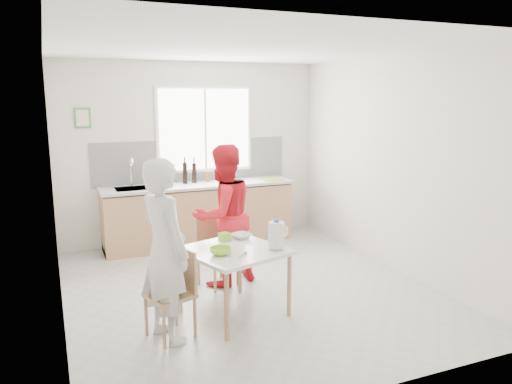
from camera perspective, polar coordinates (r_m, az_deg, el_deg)
ground at (r=5.89m, az=-0.94°, el=-10.99°), size 4.50×4.50×0.00m
room_shell at (r=5.49m, az=-0.99°, el=5.13°), size 4.50×4.50×4.50m
window at (r=7.65m, az=-5.85°, el=7.15°), size 1.50×0.06×1.30m
backsplash at (r=7.65m, az=-7.25°, el=3.55°), size 3.00×0.02×0.65m
picture_frame at (r=7.33m, az=-19.22°, el=8.00°), size 0.22×0.03×0.28m
kitchen_counter at (r=7.53m, az=-6.53°, el=-2.82°), size 2.84×0.64×1.37m
dining_table at (r=5.05m, az=-2.55°, el=-7.31°), size 1.13×1.13×0.69m
chair_left at (r=4.74m, az=-9.20°, el=-10.88°), size 0.48×0.48×0.82m
chair_far at (r=5.92m, az=-4.76°, el=-6.21°), size 0.48×0.48×0.83m
person_white at (r=4.56m, az=-10.40°, el=-6.62°), size 0.57×0.71×1.68m
person_red at (r=5.84m, az=-3.77°, el=-2.68°), size 0.96×0.85×1.66m
bowl_green at (r=4.86m, az=-4.06°, el=-6.75°), size 0.27×0.27×0.07m
bowl_white at (r=5.39m, az=-1.69°, el=-5.05°), size 0.26×0.26×0.05m
milk_jug at (r=4.98m, az=2.38°, el=-4.86°), size 0.22×0.16×0.29m
green_box at (r=5.29m, az=-3.59°, el=-5.16°), size 0.13×0.13×0.09m
spoon at (r=4.81m, az=-1.68°, el=-7.22°), size 0.13×0.11×0.01m
cutting_board at (r=7.71m, az=1.83°, el=1.44°), size 0.36×0.26×0.01m
wine_bottle_a at (r=7.43m, az=-8.13°, el=2.17°), size 0.07×0.07×0.32m
wine_bottle_b at (r=7.49m, az=-7.07°, el=2.19°), size 0.07×0.07×0.30m
jar_amber at (r=7.59m, az=-5.53°, el=1.80°), size 0.06×0.06×0.16m
soap_bottle at (r=7.41m, az=-11.66°, el=1.60°), size 0.12×0.12×0.21m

